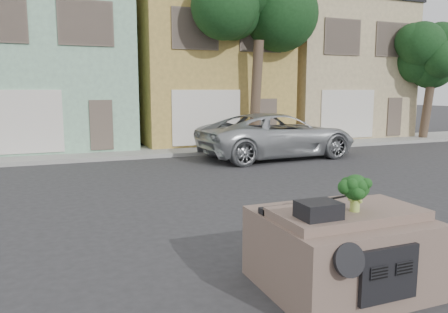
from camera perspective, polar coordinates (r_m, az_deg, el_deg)
ground_plane at (r=8.75m, az=2.72°, el=-8.82°), size 120.00×120.00×0.00m
sidewalk at (r=18.59m, az=-10.86°, el=0.60°), size 40.00×3.00×0.15m
townhouse_mint at (r=22.12m, az=-22.31°, el=10.98°), size 7.20×8.20×7.55m
townhouse_tan at (r=23.35m, az=-3.21°, el=11.44°), size 7.20×8.20×7.55m
townhouse_beige at (r=26.72m, az=12.50°, el=10.90°), size 7.20×8.20×7.55m
silver_pickup at (r=17.34m, az=6.96°, el=-0.13°), size 6.48×3.31×1.75m
tree_near at (r=19.42m, az=4.24°, el=13.41°), size 4.40×4.00×8.50m
tree_far at (r=25.38m, az=25.18°, el=8.67°), size 3.20×3.00×6.00m
car_dashboard at (r=6.12m, az=14.76°, el=-11.36°), size 2.00×1.80×1.12m
instrument_hump at (r=5.33m, az=12.24°, el=-6.83°), size 0.48×0.38×0.20m
wiper_arm at (r=6.41m, az=14.95°, el=-5.12°), size 0.69×0.15×0.02m
broccoli at (r=5.70m, az=16.78°, el=-4.54°), size 0.49×0.49×0.48m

